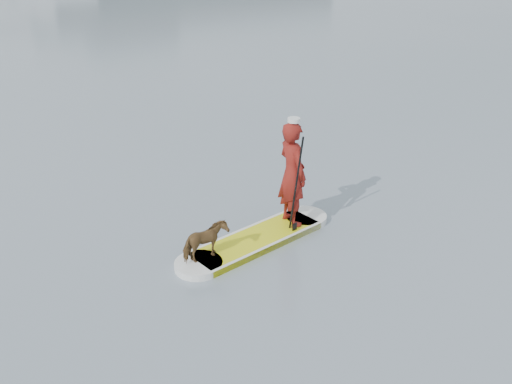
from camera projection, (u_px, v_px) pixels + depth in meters
ground at (361, 170)px, 13.04m from camera, size 140.00×140.00×0.00m
paddleboard at (256, 240)px, 10.08m from camera, size 3.29×1.05×0.12m
paddler at (292, 174)px, 10.14m from camera, size 0.55×0.76×1.94m
white_cap at (294, 120)px, 9.71m from camera, size 0.22×0.22×0.07m
dog at (205, 242)px, 9.27m from camera, size 0.79×0.40×0.65m
paddle at (296, 196)px, 9.98m from camera, size 0.10×0.30×2.00m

